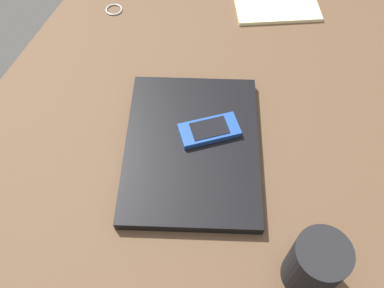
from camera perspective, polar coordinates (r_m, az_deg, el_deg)
The scene contains 6 objects.
desk_surface at distance 75.79cm, azimuth -1.26°, elevation -0.15°, with size 120.00×80.00×3.00cm, color brown.
laptop_closed at distance 72.58cm, azimuth 0.00°, elevation -0.44°, with size 30.97×23.55×1.98cm, color black.
cell_phone_on_laptop at distance 72.78cm, azimuth 2.43°, elevation 1.96°, with size 10.03×11.51×1.25cm.
notepad at distance 102.01cm, azimuth 11.67°, elevation 18.53°, with size 12.35×19.00×0.80cm, color #F2EDB2.
key_ring at distance 100.70cm, azimuth -10.85°, elevation 17.95°, with size 3.88×3.88×0.36cm, color silver.
pen_cup at distance 61.73cm, azimuth 16.78°, elevation -15.79°, with size 7.70×7.70×10.60cm, color black.
Camera 1 is at (38.47, 14.70, 65.13)cm, focal length 38.20 mm.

